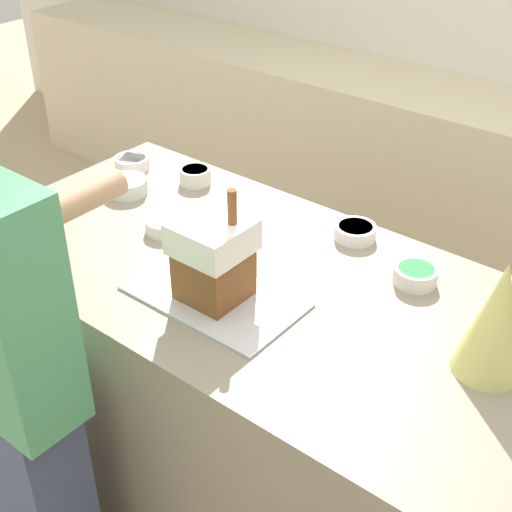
# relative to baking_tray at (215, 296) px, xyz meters

# --- Properties ---
(ground_plane) EXTENTS (12.00, 12.00, 0.00)m
(ground_plane) POSITION_rel_baking_tray_xyz_m (0.03, 0.16, -0.94)
(ground_plane) COLOR #C6B28E
(back_cabinet_block) EXTENTS (6.00, 0.60, 0.92)m
(back_cabinet_block) POSITION_rel_baking_tray_xyz_m (0.03, 1.87, -0.48)
(back_cabinet_block) COLOR beige
(back_cabinet_block) RESTS_ON ground_plane
(kitchen_island) EXTENTS (1.83, 0.89, 0.93)m
(kitchen_island) POSITION_rel_baking_tray_xyz_m (0.03, 0.16, -0.47)
(kitchen_island) COLOR gray
(kitchen_island) RESTS_ON ground_plane
(baking_tray) EXTENTS (0.47, 0.27, 0.01)m
(baking_tray) POSITION_rel_baking_tray_xyz_m (0.00, 0.00, 0.00)
(baking_tray) COLOR silver
(baking_tray) RESTS_ON kitchen_island
(gingerbread_house) EXTENTS (0.18, 0.18, 0.32)m
(gingerbread_house) POSITION_rel_baking_tray_xyz_m (0.00, 0.00, 0.12)
(gingerbread_house) COLOR brown
(gingerbread_house) RESTS_ON baking_tray
(decorative_tree) EXTENTS (0.17, 0.17, 0.30)m
(decorative_tree) POSITION_rel_baking_tray_xyz_m (0.68, 0.19, 0.14)
(decorative_tree) COLOR #DBD675
(decorative_tree) RESTS_ON kitchen_island
(candy_bowl_beside_tree) EXTENTS (0.14, 0.14, 0.05)m
(candy_bowl_beside_tree) POSITION_rel_baking_tray_xyz_m (-0.63, 0.26, 0.02)
(candy_bowl_beside_tree) COLOR silver
(candy_bowl_beside_tree) RESTS_ON kitchen_island
(candy_bowl_far_right) EXTENTS (0.12, 0.12, 0.04)m
(candy_bowl_far_right) POSITION_rel_baking_tray_xyz_m (-0.35, 0.16, 0.02)
(candy_bowl_far_right) COLOR white
(candy_bowl_far_right) RESTS_ON kitchen_island
(candy_bowl_near_tray_right) EXTENTS (0.11, 0.11, 0.04)m
(candy_bowl_near_tray_right) POSITION_rel_baking_tray_xyz_m (-0.23, 0.35, 0.02)
(candy_bowl_near_tray_right) COLOR white
(candy_bowl_near_tray_right) RESTS_ON kitchen_island
(candy_bowl_front_corner) EXTENTS (0.11, 0.11, 0.05)m
(candy_bowl_front_corner) POSITION_rel_baking_tray_xyz_m (-0.50, 0.46, 0.03)
(candy_bowl_front_corner) COLOR white
(candy_bowl_front_corner) RESTS_ON kitchen_island
(candy_bowl_center_rear) EXTENTS (0.12, 0.12, 0.05)m
(candy_bowl_center_rear) POSITION_rel_baking_tray_xyz_m (0.38, 0.40, 0.02)
(candy_bowl_center_rear) COLOR white
(candy_bowl_center_rear) RESTS_ON kitchen_island
(candy_bowl_behind_tray) EXTENTS (0.13, 0.13, 0.04)m
(candy_bowl_behind_tray) POSITION_rel_baking_tray_xyz_m (0.13, 0.50, 0.02)
(candy_bowl_behind_tray) COLOR white
(candy_bowl_behind_tray) RESTS_ON kitchen_island
(candy_bowl_near_tray_left) EXTENTS (0.12, 0.12, 0.04)m
(candy_bowl_near_tray_left) POSITION_rel_baking_tray_xyz_m (-0.75, 0.40, 0.02)
(candy_bowl_near_tray_left) COLOR white
(candy_bowl_near_tray_left) RESTS_ON kitchen_island
(person) EXTENTS (0.42, 0.53, 1.61)m
(person) POSITION_rel_baking_tray_xyz_m (-0.26, -0.49, -0.11)
(person) COLOR #424C6B
(person) RESTS_ON ground_plane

